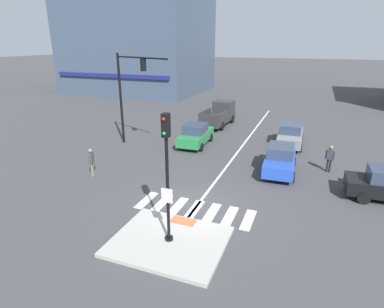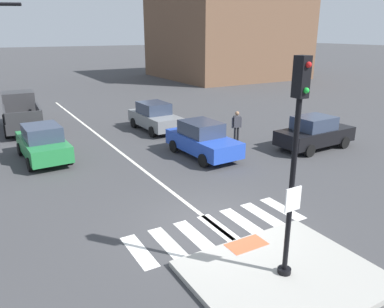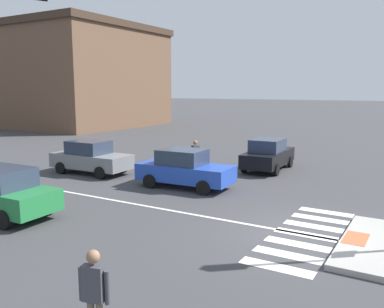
{
  "view_description": "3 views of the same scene",
  "coord_description": "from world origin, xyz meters",
  "px_view_note": "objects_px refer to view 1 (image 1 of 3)",
  "views": [
    {
      "loc": [
        4.61,
        -12.37,
        7.43
      ],
      "look_at": [
        -1.23,
        2.73,
        1.65
      ],
      "focal_mm": 29.48,
      "sensor_mm": 36.0,
      "label": 1
    },
    {
      "loc": [
        -5.71,
        -8.45,
        5.6
      ],
      "look_at": [
        1.26,
        3.63,
        1.06
      ],
      "focal_mm": 35.24,
      "sensor_mm": 36.0,
      "label": 2
    },
    {
      "loc": [
        -11.44,
        -3.06,
        4.18
      ],
      "look_at": [
        1.05,
        4.33,
        1.87
      ],
      "focal_mm": 38.17,
      "sensor_mm": 36.0,
      "label": 3
    }
  ],
  "objects_px": {
    "car_green_westbound_far": "(196,135)",
    "pickup_truck_charcoal_westbound_distant": "(220,114)",
    "pedestrian_at_curb_left": "(91,160)",
    "pedestrian_waiting_far_side": "(330,157)",
    "signal_pole": "(167,168)",
    "traffic_light_mast": "(128,86)",
    "car_blue_eastbound_mid": "(280,159)",
    "car_grey_eastbound_far": "(290,135)"
  },
  "relations": [
    {
      "from": "traffic_light_mast",
      "to": "car_green_westbound_far",
      "type": "xyz_separation_m",
      "value": [
        4.52,
        1.79,
        -3.6
      ]
    },
    {
      "from": "signal_pole",
      "to": "traffic_light_mast",
      "type": "xyz_separation_m",
      "value": [
        -7.91,
        10.23,
        1.25
      ]
    },
    {
      "from": "signal_pole",
      "to": "pickup_truck_charcoal_westbound_distant",
      "type": "relative_size",
      "value": 0.96
    },
    {
      "from": "pedestrian_at_curb_left",
      "to": "pedestrian_waiting_far_side",
      "type": "bearing_deg",
      "value": 23.54
    },
    {
      "from": "signal_pole",
      "to": "pedestrian_at_curb_left",
      "type": "bearing_deg",
      "value": 148.05
    },
    {
      "from": "car_green_westbound_far",
      "to": "traffic_light_mast",
      "type": "bearing_deg",
      "value": -158.39
    },
    {
      "from": "car_green_westbound_far",
      "to": "pickup_truck_charcoal_westbound_distant",
      "type": "relative_size",
      "value": 0.8
    },
    {
      "from": "car_grey_eastbound_far",
      "to": "car_green_westbound_far",
      "type": "bearing_deg",
      "value": -159.78
    },
    {
      "from": "pedestrian_waiting_far_side",
      "to": "car_grey_eastbound_far",
      "type": "bearing_deg",
      "value": 120.35
    },
    {
      "from": "car_grey_eastbound_far",
      "to": "car_blue_eastbound_mid",
      "type": "relative_size",
      "value": 0.99
    },
    {
      "from": "car_grey_eastbound_far",
      "to": "pedestrian_waiting_far_side",
      "type": "distance_m",
      "value": 5.23
    },
    {
      "from": "traffic_light_mast",
      "to": "pickup_truck_charcoal_westbound_distant",
      "type": "xyz_separation_m",
      "value": [
        4.4,
        8.54,
        -3.44
      ]
    },
    {
      "from": "car_blue_eastbound_mid",
      "to": "traffic_light_mast",
      "type": "bearing_deg",
      "value": 173.11
    },
    {
      "from": "car_grey_eastbound_far",
      "to": "pedestrian_waiting_far_side",
      "type": "relative_size",
      "value": 2.49
    },
    {
      "from": "car_green_westbound_far",
      "to": "pedestrian_at_curb_left",
      "type": "height_order",
      "value": "pedestrian_at_curb_left"
    },
    {
      "from": "signal_pole",
      "to": "pedestrian_at_curb_left",
      "type": "distance_m",
      "value": 8.5
    },
    {
      "from": "signal_pole",
      "to": "car_grey_eastbound_far",
      "type": "xyz_separation_m",
      "value": [
        3.28,
        14.48,
        -2.35
      ]
    },
    {
      "from": "car_grey_eastbound_far",
      "to": "traffic_light_mast",
      "type": "bearing_deg",
      "value": -159.22
    },
    {
      "from": "pedestrian_waiting_far_side",
      "to": "pedestrian_at_curb_left",
      "type": "bearing_deg",
      "value": -156.46
    },
    {
      "from": "car_blue_eastbound_mid",
      "to": "pickup_truck_charcoal_westbound_distant",
      "type": "height_order",
      "value": "pickup_truck_charcoal_westbound_distant"
    },
    {
      "from": "car_blue_eastbound_mid",
      "to": "signal_pole",
      "type": "bearing_deg",
      "value": -109.57
    },
    {
      "from": "pedestrian_at_curb_left",
      "to": "pedestrian_waiting_far_side",
      "type": "relative_size",
      "value": 1.0
    },
    {
      "from": "pickup_truck_charcoal_westbound_distant",
      "to": "signal_pole",
      "type": "bearing_deg",
      "value": -79.42
    },
    {
      "from": "car_grey_eastbound_far",
      "to": "pickup_truck_charcoal_westbound_distant",
      "type": "distance_m",
      "value": 8.04
    },
    {
      "from": "pedestrian_waiting_far_side",
      "to": "signal_pole",
      "type": "bearing_deg",
      "value": -120.74
    },
    {
      "from": "signal_pole",
      "to": "pedestrian_at_curb_left",
      "type": "xyz_separation_m",
      "value": [
        -6.97,
        4.35,
        -2.18
      ]
    },
    {
      "from": "traffic_light_mast",
      "to": "pedestrian_at_curb_left",
      "type": "height_order",
      "value": "traffic_light_mast"
    },
    {
      "from": "signal_pole",
      "to": "car_blue_eastbound_mid",
      "type": "bearing_deg",
      "value": 70.43
    },
    {
      "from": "signal_pole",
      "to": "pickup_truck_charcoal_westbound_distant",
      "type": "height_order",
      "value": "signal_pole"
    },
    {
      "from": "pedestrian_at_curb_left",
      "to": "car_grey_eastbound_far",
      "type": "bearing_deg",
      "value": 44.66
    },
    {
      "from": "car_blue_eastbound_mid",
      "to": "car_green_westbound_far",
      "type": "distance_m",
      "value": 7.26
    },
    {
      "from": "car_green_westbound_far",
      "to": "pickup_truck_charcoal_westbound_distant",
      "type": "bearing_deg",
      "value": 91.0
    },
    {
      "from": "car_blue_eastbound_mid",
      "to": "pedestrian_waiting_far_side",
      "type": "distance_m",
      "value": 2.97
    },
    {
      "from": "signal_pole",
      "to": "pedestrian_waiting_far_side",
      "type": "bearing_deg",
      "value": 59.26
    },
    {
      "from": "traffic_light_mast",
      "to": "car_blue_eastbound_mid",
      "type": "distance_m",
      "value": 11.72
    },
    {
      "from": "car_grey_eastbound_far",
      "to": "car_blue_eastbound_mid",
      "type": "xyz_separation_m",
      "value": [
        -0.12,
        -5.59,
        0.0
      ]
    },
    {
      "from": "car_green_westbound_far",
      "to": "pedestrian_at_curb_left",
      "type": "xyz_separation_m",
      "value": [
        -3.58,
        -7.68,
        0.17
      ]
    },
    {
      "from": "car_blue_eastbound_mid",
      "to": "car_green_westbound_far",
      "type": "height_order",
      "value": "same"
    },
    {
      "from": "pickup_truck_charcoal_westbound_distant",
      "to": "pedestrian_at_curb_left",
      "type": "bearing_deg",
      "value": -103.51
    },
    {
      "from": "signal_pole",
      "to": "car_blue_eastbound_mid",
      "type": "xyz_separation_m",
      "value": [
        3.16,
        8.9,
        -2.35
      ]
    },
    {
      "from": "traffic_light_mast",
      "to": "car_grey_eastbound_far",
      "type": "relative_size",
      "value": 1.61
    },
    {
      "from": "car_green_westbound_far",
      "to": "pedestrian_at_curb_left",
      "type": "distance_m",
      "value": 8.47
    }
  ]
}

